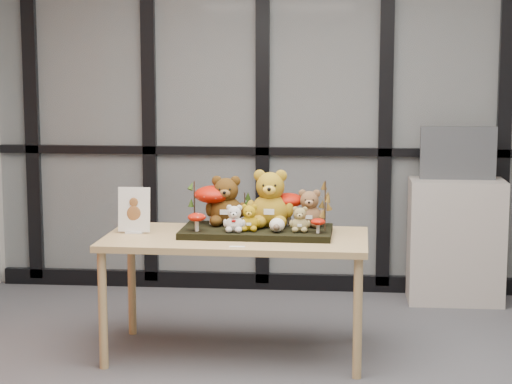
# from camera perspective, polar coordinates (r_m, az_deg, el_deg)

# --- Properties ---
(room_shell) EXTENTS (5.00, 5.00, 5.00)m
(room_shell) POSITION_cam_1_polar(r_m,az_deg,el_deg) (4.35, 3.60, 7.42)
(room_shell) COLOR beige
(room_shell) RESTS_ON floor
(glass_partition) EXTENTS (4.90, 0.06, 2.78)m
(glass_partition) POSITION_cam_1_polar(r_m,az_deg,el_deg) (6.82, 4.20, 5.56)
(glass_partition) COLOR #2D383F
(glass_partition) RESTS_ON floor
(display_table) EXTENTS (1.54, 0.80, 0.71)m
(display_table) POSITION_cam_1_polar(r_m,az_deg,el_deg) (5.40, -1.23, -3.42)
(display_table) COLOR tan
(display_table) RESTS_ON floor
(diorama_tray) EXTENTS (0.88, 0.46, 0.04)m
(diorama_tray) POSITION_cam_1_polar(r_m,az_deg,el_deg) (5.42, 0.04, -2.44)
(diorama_tray) COLOR black
(diorama_tray) RESTS_ON display_table
(bear_pooh_yellow) EXTENTS (0.29, 0.26, 0.37)m
(bear_pooh_yellow) POSITION_cam_1_polar(r_m,az_deg,el_deg) (5.46, 0.89, -0.20)
(bear_pooh_yellow) COLOR #A67E19
(bear_pooh_yellow) RESTS_ON diorama_tray
(bear_brown_medium) EXTENTS (0.25, 0.23, 0.32)m
(bear_brown_medium) POSITION_cam_1_polar(r_m,az_deg,el_deg) (5.52, -1.85, -0.36)
(bear_brown_medium) COLOR #4A2D0D
(bear_brown_medium) RESTS_ON diorama_tray
(bear_tan_back) EXTENTS (0.19, 0.17, 0.24)m
(bear_tan_back) POSITION_cam_1_polar(r_m,az_deg,el_deg) (5.46, 3.30, -0.88)
(bear_tan_back) COLOR brown
(bear_tan_back) RESTS_ON diorama_tray
(bear_small_yellow) EXTENTS (0.13, 0.12, 0.17)m
(bear_small_yellow) POSITION_cam_1_polar(r_m,az_deg,el_deg) (5.33, -0.40, -1.50)
(bear_small_yellow) COLOR #AC830D
(bear_small_yellow) RESTS_ON diorama_tray
(bear_white_bow) EXTENTS (0.13, 0.12, 0.17)m
(bear_white_bow) POSITION_cam_1_polar(r_m,az_deg,el_deg) (5.30, -1.34, -1.54)
(bear_white_bow) COLOR silver
(bear_white_bow) RESTS_ON diorama_tray
(bear_beige_small) EXTENTS (0.12, 0.11, 0.16)m
(bear_beige_small) POSITION_cam_1_polar(r_m,az_deg,el_deg) (5.31, 2.72, -1.60)
(bear_beige_small) COLOR #98874D
(bear_beige_small) RESTS_ON diorama_tray
(plush_cream_hedgehog) EXTENTS (0.07, 0.06, 0.09)m
(plush_cream_hedgehog) POSITION_cam_1_polar(r_m,az_deg,el_deg) (5.30, 1.30, -2.00)
(plush_cream_hedgehog) COLOR white
(plush_cream_hedgehog) RESTS_ON diorama_tray
(mushroom_back_left) EXTENTS (0.23, 0.23, 0.26)m
(mushroom_back_left) POSITION_cam_1_polar(r_m,az_deg,el_deg) (5.54, -2.63, -0.67)
(mushroom_back_left) COLOR #A61205
(mushroom_back_left) RESTS_ON diorama_tray
(mushroom_back_right) EXTENTS (0.19, 0.19, 0.21)m
(mushroom_back_right) POSITION_cam_1_polar(r_m,az_deg,el_deg) (5.52, 1.97, -0.95)
(mushroom_back_right) COLOR #A61205
(mushroom_back_right) RESTS_ON diorama_tray
(mushroom_front_left) EXTENTS (0.10, 0.10, 0.12)m
(mushroom_front_left) POSITION_cam_1_polar(r_m,az_deg,el_deg) (5.33, -3.66, -1.80)
(mushroom_front_left) COLOR #A61205
(mushroom_front_left) RESTS_ON diorama_tray
(mushroom_front_right) EXTENTS (0.08, 0.08, 0.09)m
(mushroom_front_right) POSITION_cam_1_polar(r_m,az_deg,el_deg) (5.28, 3.83, -2.04)
(mushroom_front_right) COLOR #A61205
(mushroom_front_right) RESTS_ON diorama_tray
(sprig_green_far_left) EXTENTS (0.05, 0.05, 0.26)m
(sprig_green_far_left) POSITION_cam_1_polar(r_m,az_deg,el_deg) (5.57, -3.81, -0.64)
(sprig_green_far_left) COLOR #1A320B
(sprig_green_far_left) RESTS_ON diorama_tray
(sprig_green_mid_left) EXTENTS (0.05, 0.05, 0.21)m
(sprig_green_mid_left) POSITION_cam_1_polar(r_m,az_deg,el_deg) (5.59, -2.08, -0.82)
(sprig_green_mid_left) COLOR #1A320B
(sprig_green_mid_left) RESTS_ON diorama_tray
(sprig_dry_far_right) EXTENTS (0.05, 0.05, 0.27)m
(sprig_dry_far_right) POSITION_cam_1_polar(r_m,az_deg,el_deg) (5.46, 4.27, -0.73)
(sprig_dry_far_right) COLOR brown
(sprig_dry_far_right) RESTS_ON diorama_tray
(sprig_dry_mid_right) EXTENTS (0.05, 0.05, 0.21)m
(sprig_dry_mid_right) POSITION_cam_1_polar(r_m,az_deg,el_deg) (5.35, 4.27, -1.27)
(sprig_dry_mid_right) COLOR brown
(sprig_dry_mid_right) RESTS_ON diorama_tray
(sprig_green_centre) EXTENTS (0.05, 0.05, 0.18)m
(sprig_green_centre) POSITION_cam_1_polar(r_m,az_deg,el_deg) (5.58, -0.70, -0.97)
(sprig_green_centre) COLOR #1A320B
(sprig_green_centre) RESTS_ON diorama_tray
(sign_holder) EXTENTS (0.19, 0.06, 0.27)m
(sign_holder) POSITION_cam_1_polar(r_m,az_deg,el_deg) (5.49, -7.51, -1.25)
(sign_holder) COLOR silver
(sign_holder) RESTS_ON display_table
(label_card) EXTENTS (0.09, 0.03, 0.00)m
(label_card) POSITION_cam_1_polar(r_m,az_deg,el_deg) (5.08, -1.17, -3.38)
(label_card) COLOR white
(label_card) RESTS_ON display_table
(cabinet) EXTENTS (0.66, 0.39, 0.88)m
(cabinet) POSITION_cam_1_polar(r_m,az_deg,el_deg) (6.76, 12.18, -2.97)
(cabinet) COLOR #ABA299
(cabinet) RESTS_ON floor
(monitor) EXTENTS (0.53, 0.06, 0.38)m
(monitor) POSITION_cam_1_polar(r_m,az_deg,el_deg) (6.69, 12.33, 2.36)
(monitor) COLOR #484B50
(monitor) RESTS_ON cabinet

